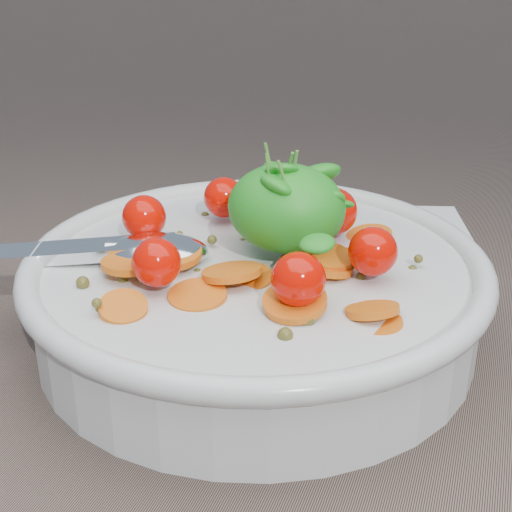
% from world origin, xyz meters
% --- Properties ---
extents(ground, '(6.00, 6.00, 0.00)m').
position_xyz_m(ground, '(0.00, 0.00, 0.00)').
color(ground, brown).
rests_on(ground, ground).
extents(bowl, '(0.33, 0.31, 0.13)m').
position_xyz_m(bowl, '(-0.01, -0.02, 0.04)').
color(bowl, silver).
rests_on(bowl, ground).
extents(napkin, '(0.20, 0.19, 0.01)m').
position_xyz_m(napkin, '(0.04, 0.18, 0.00)').
color(napkin, white).
rests_on(napkin, ground).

